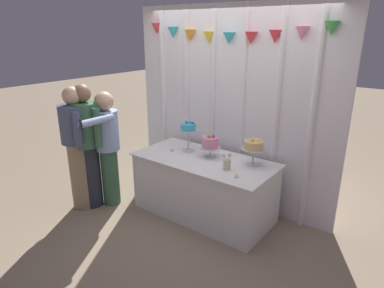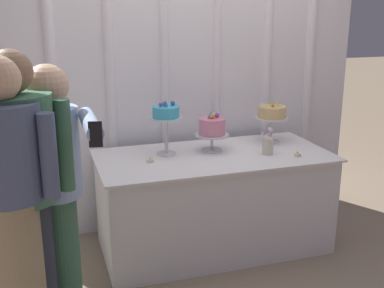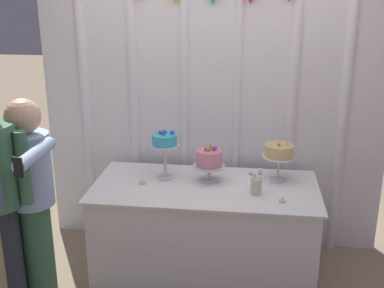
% 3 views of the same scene
% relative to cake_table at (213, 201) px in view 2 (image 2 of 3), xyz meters
% --- Properties ---
extents(ground_plane, '(24.00, 24.00, 0.00)m').
position_rel_cake_table_xyz_m(ground_plane, '(0.00, -0.10, -0.38)').
color(ground_plane, gray).
extents(draped_curtain, '(2.93, 0.15, 2.56)m').
position_rel_cake_table_xyz_m(draped_curtain, '(-0.01, 0.53, 0.96)').
color(draped_curtain, white).
rests_on(draped_curtain, ground_plane).
extents(cake_table, '(1.75, 0.85, 0.76)m').
position_rel_cake_table_xyz_m(cake_table, '(0.00, 0.00, 0.00)').
color(cake_table, white).
rests_on(cake_table, ground_plane).
extents(cake_display_leftmost, '(0.24, 0.24, 0.42)m').
position_rel_cake_table_xyz_m(cake_display_leftmost, '(-0.34, 0.12, 0.67)').
color(cake_display_leftmost, silver).
rests_on(cake_display_leftmost, cake_table).
extents(cake_display_center, '(0.26, 0.26, 0.30)m').
position_rel_cake_table_xyz_m(cake_display_center, '(0.02, 0.10, 0.56)').
color(cake_display_center, silver).
rests_on(cake_display_center, cake_table).
extents(cake_display_rightmost, '(0.27, 0.27, 0.34)m').
position_rel_cake_table_xyz_m(cake_display_rightmost, '(0.56, 0.18, 0.61)').
color(cake_display_rightmost, silver).
rests_on(cake_display_rightmost, cake_table).
extents(flower_vase, '(0.10, 0.10, 0.20)m').
position_rel_cake_table_xyz_m(flower_vase, '(0.39, -0.11, 0.45)').
color(flower_vase, beige).
rests_on(flower_vase, cake_table).
extents(tealight_far_left, '(0.05, 0.05, 0.04)m').
position_rel_cake_table_xyz_m(tealight_far_left, '(-0.50, -0.03, 0.39)').
color(tealight_far_left, beige).
rests_on(tealight_far_left, cake_table).
extents(tealight_near_left, '(0.05, 0.05, 0.04)m').
position_rel_cake_table_xyz_m(tealight_near_left, '(0.58, -0.23, 0.39)').
color(tealight_near_left, beige).
rests_on(tealight_near_left, cake_table).
extents(guest_girl_blue_dress, '(0.47, 0.70, 1.53)m').
position_rel_cake_table_xyz_m(guest_girl_blue_dress, '(-1.17, -0.53, 0.48)').
color(guest_girl_blue_dress, '#3D6B4C').
rests_on(guest_girl_blue_dress, ground_plane).
extents(guest_man_dark_suit, '(0.55, 0.39, 1.63)m').
position_rel_cake_table_xyz_m(guest_man_dark_suit, '(-1.33, -0.71, 0.50)').
color(guest_man_dark_suit, '#282D38').
rests_on(guest_man_dark_suit, ground_plane).
extents(guest_man_pink_jacket, '(0.50, 0.50, 1.61)m').
position_rel_cake_table_xyz_m(guest_man_pink_jacket, '(-1.39, -0.82, 0.49)').
color(guest_man_pink_jacket, '#9E8966').
rests_on(guest_man_pink_jacket, ground_plane).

